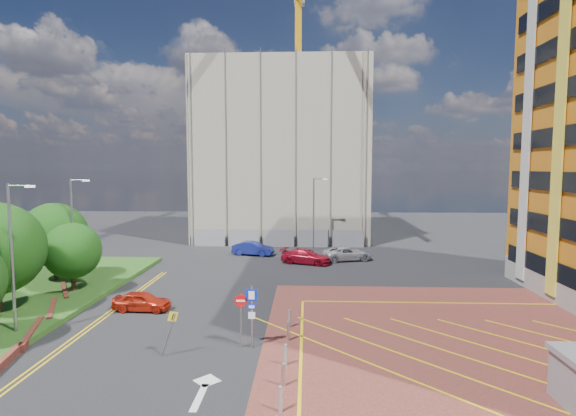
# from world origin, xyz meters

# --- Properties ---
(ground) EXTENTS (140.00, 140.00, 0.00)m
(ground) POSITION_xyz_m (0.00, 0.00, 0.00)
(ground) COLOR black
(ground) RESTS_ON ground
(forecourt) EXTENTS (26.00, 26.00, 0.02)m
(forecourt) POSITION_xyz_m (14.00, 0.00, 0.01)
(forecourt) COLOR brown
(forecourt) RESTS_ON ground
(retaining_wall) EXTENTS (6.06, 20.33, 0.40)m
(retaining_wall) POSITION_xyz_m (-11.80, 2.00, 0.20)
(retaining_wall) COLOR maroon
(retaining_wall) RESTS_ON ground
(tree_c) EXTENTS (4.00, 4.00, 4.90)m
(tree_c) POSITION_xyz_m (-13.50, 10.00, 3.19)
(tree_c) COLOR #3D2B1C
(tree_c) RESTS_ON grass_bed
(tree_d) EXTENTS (5.00, 5.00, 6.08)m
(tree_d) POSITION_xyz_m (-16.50, 13.00, 3.87)
(tree_d) COLOR #3D2B1C
(tree_d) RESTS_ON grass_bed
(lamp_left_near) EXTENTS (1.53, 0.16, 8.00)m
(lamp_left_near) POSITION_xyz_m (-12.42, 2.00, 4.66)
(lamp_left_near) COLOR #9EA0A8
(lamp_left_near) RESTS_ON grass_bed
(lamp_left_far) EXTENTS (1.53, 0.16, 8.00)m
(lamp_left_far) POSITION_xyz_m (-14.42, 12.00, 4.66)
(lamp_left_far) COLOR #9EA0A8
(lamp_left_far) RESTS_ON grass_bed
(lamp_back) EXTENTS (1.53, 0.16, 8.00)m
(lamp_back) POSITION_xyz_m (4.08, 28.00, 4.36)
(lamp_back) COLOR #9EA0A8
(lamp_back) RESTS_ON ground
(sign_cluster) EXTENTS (1.17, 0.12, 3.20)m
(sign_cluster) POSITION_xyz_m (0.30, 0.98, 1.95)
(sign_cluster) COLOR #9EA0A8
(sign_cluster) RESTS_ON ground
(warning_sign) EXTENTS (0.82, 0.43, 2.24)m
(warning_sign) POSITION_xyz_m (-3.30, -0.22, 1.43)
(warning_sign) COLOR #9EA0A8
(warning_sign) RESTS_ON ground
(bollard_row) EXTENTS (0.14, 11.14, 0.90)m
(bollard_row) POSITION_xyz_m (2.30, -1.67, 0.47)
(bollard_row) COLOR #9EA0A8
(bollard_row) RESTS_ON forecourt
(construction_building) EXTENTS (21.20, 19.20, 22.00)m
(construction_building) POSITION_xyz_m (0.00, 40.00, 11.00)
(construction_building) COLOR #A99F8A
(construction_building) RESTS_ON ground
(tower_crane) EXTENTS (1.60, 35.00, 35.40)m
(tower_crane) POSITION_xyz_m (2.00, 39.44, 25.85)
(tower_crane) COLOR #CA8B11
(tower_crane) RESTS_ON ground
(construction_fence) EXTENTS (21.60, 0.06, 2.00)m
(construction_fence) POSITION_xyz_m (1.00, 30.00, 1.00)
(construction_fence) COLOR gray
(construction_fence) RESTS_ON ground
(car_red_left) EXTENTS (3.70, 1.60, 1.24)m
(car_red_left) POSITION_xyz_m (-7.25, 6.62, 0.62)
(car_red_left) COLOR red
(car_red_left) RESTS_ON ground
(car_blue_back) EXTENTS (4.50, 2.37, 1.41)m
(car_blue_back) POSITION_xyz_m (-2.34, 24.98, 0.71)
(car_blue_back) COLOR navy
(car_blue_back) RESTS_ON ground
(car_red_back) EXTENTS (5.15, 3.33, 1.39)m
(car_red_back) POSITION_xyz_m (3.18, 21.11, 0.69)
(car_red_back) COLOR #A10D21
(car_red_back) RESTS_ON ground
(car_silver_back) EXTENTS (5.23, 3.42, 1.34)m
(car_silver_back) POSITION_xyz_m (7.26, 22.78, 0.67)
(car_silver_back) COLOR silver
(car_silver_back) RESTS_ON ground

